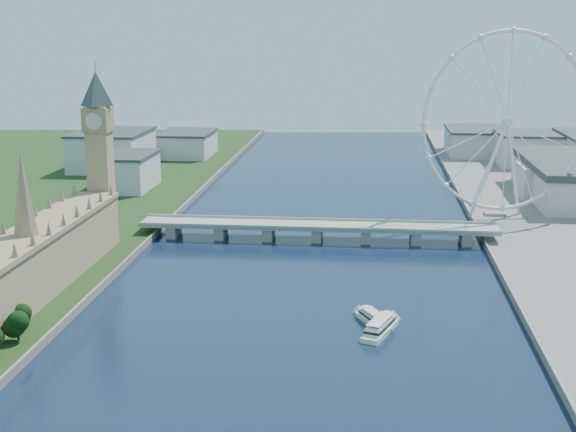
# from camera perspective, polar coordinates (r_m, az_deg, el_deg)

# --- Properties ---
(parliament_range) EXTENTS (24.00, 200.00, 70.00)m
(parliament_range) POSITION_cam_1_polar(r_m,az_deg,el_deg) (397.57, -17.96, -3.34)
(parliament_range) COLOR tan
(parliament_range) RESTS_ON ground
(big_ben) EXTENTS (20.02, 20.02, 110.00)m
(big_ben) POSITION_cam_1_polar(r_m,az_deg,el_deg) (486.52, -13.32, 5.70)
(big_ben) COLOR tan
(big_ben) RESTS_ON ground
(westminster_bridge) EXTENTS (220.00, 22.00, 9.50)m
(westminster_bridge) POSITION_cam_1_polar(r_m,az_deg,el_deg) (494.06, 2.09, -0.92)
(westminster_bridge) COLOR gray
(westminster_bridge) RESTS_ON ground
(london_eye) EXTENTS (113.60, 39.12, 124.30)m
(london_eye) POSITION_cam_1_polar(r_m,az_deg,el_deg) (543.97, 15.34, 6.45)
(london_eye) COLOR silver
(london_eye) RESTS_ON ground
(county_hall) EXTENTS (54.00, 144.00, 35.00)m
(county_hall) POSITION_cam_1_polar(r_m,az_deg,el_deg) (637.98, 18.77, 1.01)
(county_hall) COLOR beige
(county_hall) RESTS_ON ground
(city_skyline) EXTENTS (505.00, 280.00, 32.00)m
(city_skyline) POSITION_cam_1_polar(r_m,az_deg,el_deg) (746.43, 6.42, 4.66)
(city_skyline) COLOR beige
(city_skyline) RESTS_ON ground
(tour_boat_near) EXTENTS (18.73, 27.46, 6.01)m
(tour_boat_near) POSITION_cam_1_polar(r_m,az_deg,el_deg) (359.21, 6.11, -7.64)
(tour_boat_near) COLOR beige
(tour_boat_near) RESTS_ON ground
(tour_boat_far) EXTENTS (18.35, 32.19, 6.94)m
(tour_boat_far) POSITION_cam_1_polar(r_m,az_deg,el_deg) (349.15, 6.55, -8.28)
(tour_boat_far) COLOR beige
(tour_boat_far) RESTS_ON ground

